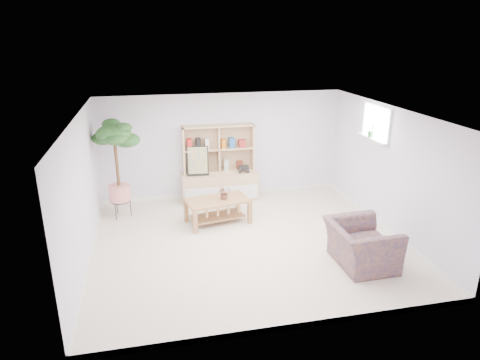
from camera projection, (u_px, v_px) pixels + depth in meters
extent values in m
cube|color=silver|center=(247.00, 243.00, 7.86)|extent=(5.50, 5.00, 0.01)
cube|color=white|center=(248.00, 113.00, 7.08)|extent=(5.50, 5.00, 0.01)
cube|color=silver|center=(222.00, 146.00, 9.78)|extent=(5.50, 0.01, 2.40)
cube|color=silver|center=(294.00, 248.00, 5.16)|extent=(5.50, 0.01, 2.40)
cube|color=silver|center=(82.00, 193.00, 6.92)|extent=(0.01, 5.00, 2.40)
cube|color=silver|center=(390.00, 171.00, 8.02)|extent=(0.01, 5.00, 2.40)
cube|color=white|center=(372.00, 139.00, 8.40)|extent=(0.14, 1.00, 0.04)
imported|color=#1E4A21|center=(224.00, 193.00, 8.52)|extent=(0.28, 0.26, 0.27)
imported|color=navy|center=(361.00, 242.00, 7.01)|extent=(0.98, 1.12, 0.82)
imported|color=#1E4618|center=(371.00, 131.00, 8.42)|extent=(0.15, 0.12, 0.25)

